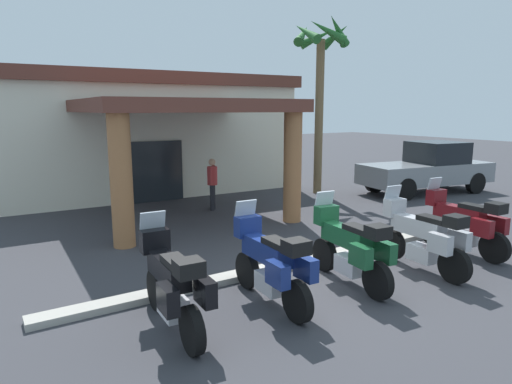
% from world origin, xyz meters
% --- Properties ---
extents(ground_plane, '(80.00, 80.00, 0.00)m').
position_xyz_m(ground_plane, '(0.00, 0.00, 0.00)').
color(ground_plane, '#38383D').
extents(motel_building, '(12.24, 12.22, 4.47)m').
position_xyz_m(motel_building, '(0.10, 11.86, 2.28)').
color(motel_building, silver).
rests_on(motel_building, ground_plane).
extents(motorcycle_black, '(0.72, 2.21, 1.61)m').
position_xyz_m(motorcycle_black, '(-3.13, -0.33, 0.70)').
color(motorcycle_black, black).
rests_on(motorcycle_black, ground_plane).
extents(motorcycle_blue, '(0.72, 2.21, 1.61)m').
position_xyz_m(motorcycle_blue, '(-1.43, -0.36, 0.70)').
color(motorcycle_blue, black).
rests_on(motorcycle_blue, ground_plane).
extents(motorcycle_green, '(0.75, 2.21, 1.61)m').
position_xyz_m(motorcycle_green, '(0.27, -0.43, 0.70)').
color(motorcycle_green, black).
rests_on(motorcycle_green, ground_plane).
extents(motorcycle_silver, '(0.72, 2.21, 1.61)m').
position_xyz_m(motorcycle_silver, '(1.97, -0.69, 0.70)').
color(motorcycle_silver, black).
rests_on(motorcycle_silver, ground_plane).
extents(motorcycle_maroon, '(0.72, 2.21, 1.61)m').
position_xyz_m(motorcycle_maroon, '(3.68, -0.46, 0.70)').
color(motorcycle_maroon, black).
rests_on(motorcycle_maroon, ground_plane).
extents(pedestrian, '(0.36, 0.44, 1.65)m').
position_xyz_m(pedestrian, '(0.97, 6.48, 0.95)').
color(pedestrian, black).
rests_on(pedestrian, ground_plane).
extents(pickup_truck_gray, '(5.43, 2.69, 1.95)m').
position_xyz_m(pickup_truck_gray, '(9.34, 4.74, 0.94)').
color(pickup_truck_gray, black).
rests_on(pickup_truck_gray, ground_plane).
extents(palm_tree_near_portico, '(2.09, 2.16, 6.47)m').
position_xyz_m(palm_tree_near_portico, '(5.70, 6.94, 4.84)').
color(palm_tree_near_portico, brown).
rests_on(palm_tree_near_portico, ground_plane).
extents(curb_strip, '(10.51, 0.36, 0.12)m').
position_xyz_m(curb_strip, '(0.27, 0.89, 0.06)').
color(curb_strip, '#ADA89E').
rests_on(curb_strip, ground_plane).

